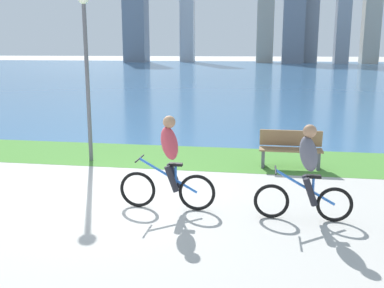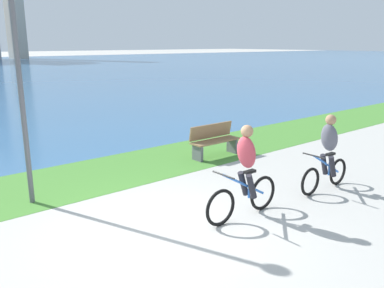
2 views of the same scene
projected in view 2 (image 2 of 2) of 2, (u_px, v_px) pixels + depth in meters
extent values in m
plane|color=#B2AFA8|center=(162.00, 230.00, 6.76)|extent=(300.00, 300.00, 0.00)
cube|color=#478433|center=(78.00, 179.00, 9.30)|extent=(120.00, 2.63, 0.01)
torus|color=black|center=(221.00, 208.00, 6.85)|extent=(0.66, 0.06, 0.66)
torus|color=black|center=(263.00, 193.00, 7.52)|extent=(0.66, 0.06, 0.66)
cylinder|color=blue|center=(244.00, 184.00, 7.13)|extent=(1.06, 0.04, 0.62)
cylinder|color=blue|center=(249.00, 185.00, 7.23)|extent=(0.04, 0.04, 0.48)
cube|color=black|center=(250.00, 172.00, 7.17)|extent=(0.24, 0.10, 0.05)
cylinder|color=black|center=(223.00, 175.00, 6.74)|extent=(0.03, 0.52, 0.03)
ellipsoid|color=#BF3F4C|center=(246.00, 152.00, 7.01)|extent=(0.40, 0.36, 0.65)
sphere|color=#A57A59|center=(247.00, 131.00, 6.91)|extent=(0.22, 0.22, 0.22)
cylinder|color=#26262D|center=(251.00, 186.00, 7.12)|extent=(0.27, 0.11, 0.49)
cylinder|color=#26262D|center=(243.00, 183.00, 7.27)|extent=(0.27, 0.11, 0.49)
torus|color=black|center=(310.00, 182.00, 8.23)|extent=(0.60, 0.06, 0.60)
torus|color=black|center=(338.00, 172.00, 8.86)|extent=(0.60, 0.06, 0.60)
cylinder|color=blue|center=(326.00, 164.00, 8.49)|extent=(1.01, 0.04, 0.59)
cylinder|color=blue|center=(330.00, 165.00, 8.58)|extent=(0.04, 0.04, 0.45)
cube|color=black|center=(330.00, 154.00, 8.52)|extent=(0.24, 0.10, 0.05)
cylinder|color=black|center=(314.00, 156.00, 8.12)|extent=(0.03, 0.52, 0.03)
ellipsoid|color=#595966|center=(329.00, 138.00, 8.37)|extent=(0.40, 0.36, 0.65)
sphere|color=#A57A59|center=(331.00, 120.00, 8.27)|extent=(0.22, 0.22, 0.22)
cylinder|color=#26262D|center=(332.00, 166.00, 8.48)|extent=(0.27, 0.11, 0.49)
cylinder|color=#26262D|center=(324.00, 164.00, 8.63)|extent=(0.27, 0.11, 0.49)
cube|color=olive|center=(216.00, 141.00, 11.03)|extent=(1.50, 0.45, 0.04)
cube|color=olive|center=(211.00, 131.00, 11.11)|extent=(1.50, 0.11, 0.40)
cube|color=#595960|center=(232.00, 145.00, 11.48)|extent=(0.08, 0.37, 0.45)
cube|color=#595960|center=(198.00, 153.00, 10.68)|extent=(0.08, 0.37, 0.45)
cylinder|color=#595960|center=(22.00, 104.00, 7.47)|extent=(0.10, 0.10, 3.92)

